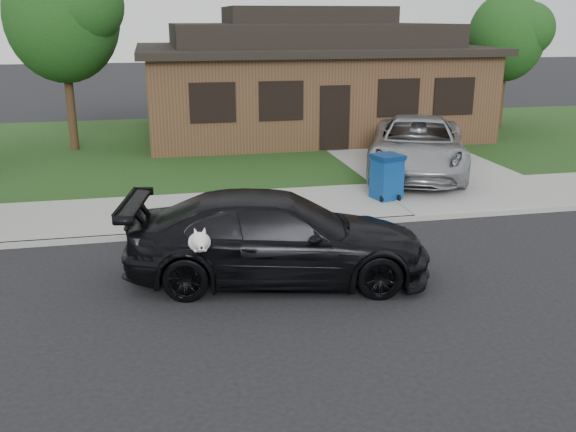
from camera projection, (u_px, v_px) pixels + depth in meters
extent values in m
plane|color=black|center=(283.00, 299.00, 10.43)|extent=(120.00, 120.00, 0.00)
cube|color=gray|center=(240.00, 210.00, 15.08)|extent=(60.00, 3.00, 0.12)
cube|color=gray|center=(250.00, 229.00, 13.68)|extent=(60.00, 0.12, 0.12)
cube|color=#193814|center=(209.00, 146.00, 22.56)|extent=(60.00, 13.00, 0.13)
cube|color=gray|center=(401.00, 156.00, 20.95)|extent=(4.50, 13.00, 0.14)
imported|color=black|center=(278.00, 237.00, 11.04)|extent=(5.51, 3.04, 1.51)
ellipsoid|color=white|center=(199.00, 242.00, 9.81)|extent=(0.34, 0.40, 0.30)
sphere|color=white|center=(200.00, 241.00, 9.56)|extent=(0.26, 0.26, 0.26)
cube|color=white|center=(201.00, 246.00, 9.46)|extent=(0.09, 0.12, 0.08)
sphere|color=black|center=(202.00, 248.00, 9.40)|extent=(0.04, 0.04, 0.04)
cone|color=white|center=(195.00, 232.00, 9.55)|extent=(0.11, 0.11, 0.14)
cone|color=white|center=(204.00, 231.00, 9.58)|extent=(0.11, 0.11, 0.14)
imported|color=#A2A4A9|center=(418.00, 146.00, 18.11)|extent=(4.58, 6.20, 1.57)
cube|color=navy|center=(387.00, 179.00, 15.65)|extent=(0.74, 0.74, 0.99)
cube|color=#062351|center=(388.00, 157.00, 15.49)|extent=(0.81, 0.81, 0.11)
cylinder|color=black|center=(382.00, 199.00, 15.45)|extent=(0.09, 0.16, 0.15)
cylinder|color=black|center=(399.00, 198.00, 15.54)|extent=(0.09, 0.16, 0.15)
cube|color=#422B1C|center=(306.00, 92.00, 24.76)|extent=(12.00, 8.00, 3.00)
cube|color=black|center=(306.00, 49.00, 24.28)|extent=(12.60, 8.60, 0.25)
cube|color=black|center=(307.00, 34.00, 24.13)|extent=(10.00, 6.50, 0.80)
cube|color=black|center=(307.00, 15.00, 23.92)|extent=(6.00, 3.50, 0.60)
cube|color=black|center=(335.00, 118.00, 21.11)|extent=(1.00, 0.06, 2.10)
cube|color=black|center=(213.00, 103.00, 20.14)|extent=(1.30, 0.05, 1.10)
cube|color=black|center=(281.00, 101.00, 20.58)|extent=(1.30, 0.05, 1.10)
cube|color=black|center=(399.00, 98.00, 21.38)|extent=(1.30, 0.05, 1.10)
cube|color=black|center=(454.00, 96.00, 21.78)|extent=(1.30, 0.05, 1.10)
cylinder|color=#332114|center=(72.00, 113.00, 21.27)|extent=(0.28, 0.28, 2.48)
ellipsoid|color=#143811|center=(62.00, 17.00, 20.38)|extent=(3.60, 3.60, 4.14)
sphere|color=#26591E|center=(83.00, 5.00, 19.91)|extent=(2.52, 2.52, 2.52)
cylinder|color=#332114|center=(500.00, 101.00, 26.03)|extent=(0.28, 0.28, 2.03)
ellipsoid|color=#143811|center=(506.00, 37.00, 25.29)|extent=(3.00, 3.00, 3.45)
sphere|color=#26591E|center=(527.00, 29.00, 24.90)|extent=(2.10, 2.10, 2.10)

